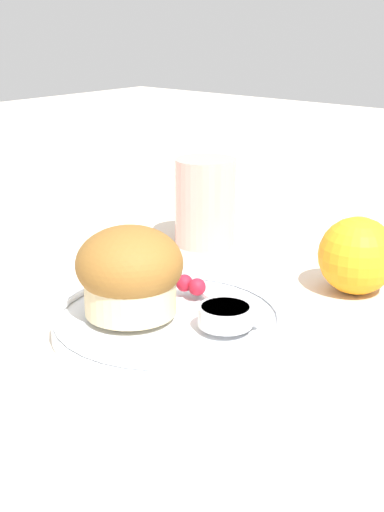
# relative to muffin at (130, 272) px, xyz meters

# --- Properties ---
(ground_plane) EXTENTS (3.00, 3.00, 0.00)m
(ground_plane) POSITION_rel_muffin_xyz_m (0.03, 0.02, -0.06)
(ground_plane) COLOR beige
(plate) EXTENTS (0.20, 0.20, 0.02)m
(plate) POSITION_rel_muffin_xyz_m (0.02, 0.02, -0.05)
(plate) COLOR white
(plate) RESTS_ON ground_plane
(muffin) EXTENTS (0.09, 0.09, 0.08)m
(muffin) POSITION_rel_muffin_xyz_m (0.00, 0.00, 0.00)
(muffin) COLOR beige
(muffin) RESTS_ON plate
(cream_ramekin) EXTENTS (0.05, 0.05, 0.02)m
(cream_ramekin) POSITION_rel_muffin_xyz_m (0.08, 0.03, -0.03)
(cream_ramekin) COLOR silver
(cream_ramekin) RESTS_ON plate
(berry_pair) EXTENTS (0.03, 0.02, 0.02)m
(berry_pair) POSITION_rel_muffin_xyz_m (0.01, 0.07, -0.03)
(berry_pair) COLOR #B7192D
(berry_pair) RESTS_ON plate
(butter_knife) EXTENTS (0.16, 0.08, 0.00)m
(butter_knife) POSITION_rel_muffin_xyz_m (0.02, 0.08, -0.03)
(butter_knife) COLOR silver
(butter_knife) RESTS_ON plate
(orange_fruit) EXTENTS (0.08, 0.08, 0.08)m
(orange_fruit) POSITION_rel_muffin_xyz_m (0.10, 0.21, -0.02)
(orange_fruit) COLOR orange
(orange_fruit) RESTS_ON ground_plane
(juice_glass) EXTENTS (0.07, 0.07, 0.10)m
(juice_glass) POSITION_rel_muffin_xyz_m (-0.11, 0.24, -0.00)
(juice_glass) COLOR #E5998C
(juice_glass) RESTS_ON ground_plane
(folded_napkin) EXTENTS (0.16, 0.09, 0.01)m
(folded_napkin) POSITION_rel_muffin_xyz_m (-0.18, -0.00, -0.05)
(folded_napkin) COLOR #B2BCCC
(folded_napkin) RESTS_ON ground_plane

